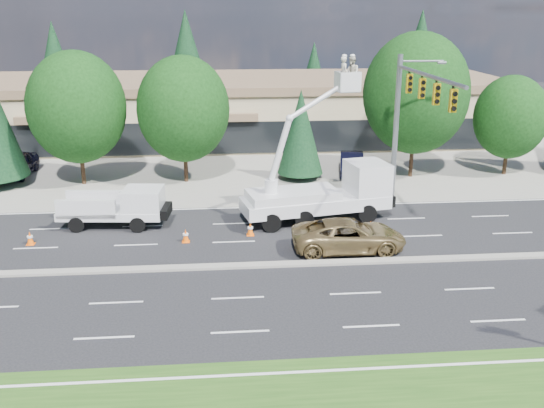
{
  "coord_description": "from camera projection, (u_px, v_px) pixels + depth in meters",
  "views": [
    {
      "loc": [
        -0.53,
        -26.09,
        11.55
      ],
      "look_at": [
        1.89,
        2.02,
        2.4
      ],
      "focal_mm": 40.0,
      "sensor_mm": 36.0,
      "label": 1
    }
  ],
  "objects": [
    {
      "name": "tree_front_g",
      "position": [
        511.0,
        117.0,
        42.89
      ],
      "size": [
        5.15,
        5.15,
        7.15
      ],
      "color": "#332114",
      "rests_on": "ground"
    },
    {
      "name": "bucket_truck",
      "position": [
        327.0,
        187.0,
        34.17
      ],
      "size": [
        8.68,
        4.1,
        9.21
      ],
      "rotation": [
        0.0,
        0.0,
        0.2
      ],
      "color": "silver",
      "rests_on": "ground"
    },
    {
      "name": "tree_back_c",
      "position": [
        314.0,
        76.0,
        67.63
      ],
      "size": [
        4.06,
        4.06,
        8.0
      ],
      "color": "#332114",
      "rests_on": "ground"
    },
    {
      "name": "ground",
      "position": [
        236.0,
        267.0,
        28.33
      ],
      "size": [
        140.0,
        140.0,
        0.0
      ],
      "primitive_type": "plane",
      "color": "black",
      "rests_on": "ground"
    },
    {
      "name": "tree_back_b",
      "position": [
        187.0,
        60.0,
        65.91
      ],
      "size": [
        5.81,
        5.81,
        11.46
      ],
      "color": "#332114",
      "rests_on": "ground"
    },
    {
      "name": "utility_pickup",
      "position": [
        119.0,
        211.0,
        33.39
      ],
      "size": [
        5.82,
        2.63,
        2.17
      ],
      "rotation": [
        0.0,
        0.0,
        -0.09
      ],
      "color": "silver",
      "rests_on": "ground"
    },
    {
      "name": "traffic_cone_b",
      "position": [
        186.0,
        236.0,
        31.27
      ],
      "size": [
        0.4,
        0.4,
        0.7
      ],
      "color": "#FF5D08",
      "rests_on": "ground"
    },
    {
      "name": "minivan",
      "position": [
        349.0,
        235.0,
        30.07
      ],
      "size": [
        5.65,
        2.61,
        1.57
      ],
      "primitive_type": "imported",
      "rotation": [
        0.0,
        0.0,
        1.57
      ],
      "color": "olive",
      "rests_on": "ground"
    },
    {
      "name": "road_median",
      "position": [
        236.0,
        266.0,
        28.31
      ],
      "size": [
        120.0,
        0.55,
        0.12
      ],
      "primitive_type": "cube",
      "color": "gray",
      "rests_on": "ground"
    },
    {
      "name": "signal_mast",
      "position": [
        409.0,
        111.0,
        33.96
      ],
      "size": [
        2.76,
        10.16,
        9.0
      ],
      "color": "gray",
      "rests_on": "ground"
    },
    {
      "name": "tree_front_c",
      "position": [
        77.0,
        107.0,
        40.1
      ],
      "size": [
        6.5,
        6.5,
        9.01
      ],
      "color": "#332114",
      "rests_on": "ground"
    },
    {
      "name": "tree_front_f",
      "position": [
        416.0,
        93.0,
        41.78
      ],
      "size": [
        7.3,
        7.3,
        10.13
      ],
      "color": "#332114",
      "rests_on": "ground"
    },
    {
      "name": "tree_back_d",
      "position": [
        420.0,
        58.0,
        68.03
      ],
      "size": [
        5.82,
        5.82,
        11.48
      ],
      "color": "#332114",
      "rests_on": "ground"
    },
    {
      "name": "tree_back_a",
      "position": [
        56.0,
        67.0,
        64.96
      ],
      "size": [
        5.24,
        5.24,
        10.32
      ],
      "color": "#332114",
      "rests_on": "ground"
    },
    {
      "name": "concrete_apron",
      "position": [
        228.0,
        163.0,
        47.28
      ],
      "size": [
        140.0,
        22.0,
        0.01
      ],
      "primitive_type": "cube",
      "color": "gray",
      "rests_on": "ground"
    },
    {
      "name": "strip_mall",
      "position": [
        226.0,
        107.0,
        55.87
      ],
      "size": [
        50.4,
        15.4,
        5.5
      ],
      "color": "tan",
      "rests_on": "ground"
    },
    {
      "name": "parked_car_west",
      "position": [
        17.0,
        165.0,
        43.45
      ],
      "size": [
        2.22,
        5.01,
        1.68
      ],
      "primitive_type": "imported",
      "rotation": [
        0.0,
        0.0,
        -0.05
      ],
      "color": "black",
      "rests_on": "ground"
    },
    {
      "name": "tree_front_e",
      "position": [
        301.0,
        132.0,
        41.91
      ],
      "size": [
        3.2,
        3.2,
        6.3
      ],
      "color": "#332114",
      "rests_on": "ground"
    },
    {
      "name": "parked_car_east",
      "position": [
        352.0,
        164.0,
        43.98
      ],
      "size": [
        2.49,
        4.93,
        1.55
      ],
      "primitive_type": "imported",
      "rotation": [
        0.0,
        0.0,
        -0.19
      ],
      "color": "black",
      "rests_on": "ground"
    },
    {
      "name": "traffic_cone_c",
      "position": [
        250.0,
        229.0,
        32.2
      ],
      "size": [
        0.4,
        0.4,
        0.7
      ],
      "color": "#FF5D08",
      "rests_on": "ground"
    },
    {
      "name": "traffic_cone_a",
      "position": [
        30.0,
        238.0,
        30.94
      ],
      "size": [
        0.4,
        0.4,
        0.7
      ],
      "color": "#FF5D08",
      "rests_on": "ground"
    },
    {
      "name": "traffic_cone_d",
      "position": [
        370.0,
        227.0,
        32.49
      ],
      "size": [
        0.4,
        0.4,
        0.7
      ],
      "color": "#FF5D08",
      "rests_on": "ground"
    },
    {
      "name": "tree_front_d",
      "position": [
        183.0,
        109.0,
        40.74
      ],
      "size": [
        6.24,
        6.24,
        8.66
      ],
      "color": "#332114",
      "rests_on": "ground"
    }
  ]
}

